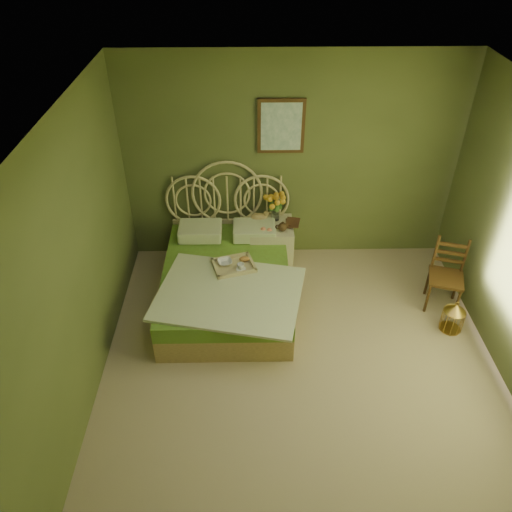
{
  "coord_description": "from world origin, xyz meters",
  "views": [
    {
      "loc": [
        -0.51,
        -3.18,
        3.94
      ],
      "look_at": [
        -0.44,
        1.0,
        0.83
      ],
      "focal_mm": 35.0,
      "sensor_mm": 36.0,
      "label": 1
    }
  ],
  "objects_px": {
    "chair": "(445,270)",
    "birdcage": "(453,317)",
    "nightstand": "(271,239)",
    "bed": "(227,279)"
  },
  "relations": [
    {
      "from": "chair",
      "to": "birdcage",
      "type": "relative_size",
      "value": 2.4
    },
    {
      "from": "bed",
      "to": "nightstand",
      "type": "relative_size",
      "value": 2.11
    },
    {
      "from": "bed",
      "to": "chair",
      "type": "distance_m",
      "value": 2.48
    },
    {
      "from": "chair",
      "to": "birdcage",
      "type": "height_order",
      "value": "chair"
    },
    {
      "from": "chair",
      "to": "birdcage",
      "type": "xyz_separation_m",
      "value": [
        0.0,
        -0.46,
        -0.3
      ]
    },
    {
      "from": "chair",
      "to": "birdcage",
      "type": "bearing_deg",
      "value": -73.16
    },
    {
      "from": "nightstand",
      "to": "chair",
      "type": "xyz_separation_m",
      "value": [
        1.93,
        -0.78,
        0.11
      ]
    },
    {
      "from": "nightstand",
      "to": "bed",
      "type": "bearing_deg",
      "value": -128.37
    },
    {
      "from": "nightstand",
      "to": "birdcage",
      "type": "height_order",
      "value": "nightstand"
    },
    {
      "from": "bed",
      "to": "chair",
      "type": "bearing_deg",
      "value": -2.23
    }
  ]
}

